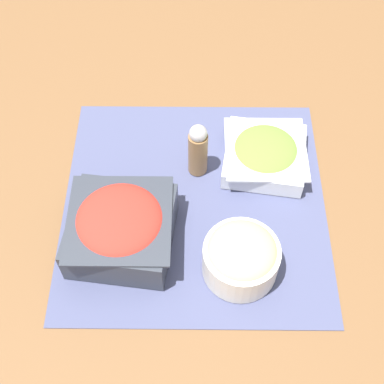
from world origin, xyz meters
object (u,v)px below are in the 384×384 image
pepper_shaker (195,149)px  tomato_bowl (118,227)px  lettuce_bowl (262,154)px  cucumber_bowl (238,257)px

pepper_shaker → tomato_bowl: bearing=140.9°
lettuce_bowl → pepper_shaker: size_ratio=1.41×
tomato_bowl → lettuce_bowl: 0.29m
tomato_bowl → pepper_shaker: pepper_shaker is taller
cucumber_bowl → tomato_bowl: bearing=75.3°
tomato_bowl → lettuce_bowl: (0.16, -0.24, -0.02)m
tomato_bowl → lettuce_bowl: tomato_bowl is taller
lettuce_bowl → cucumber_bowl: 0.22m
lettuce_bowl → pepper_shaker: 0.12m
tomato_bowl → pepper_shaker: (0.15, -0.12, 0.01)m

